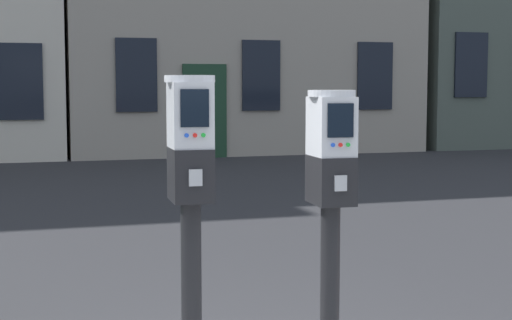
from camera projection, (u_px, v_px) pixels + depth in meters
name	position (u px, v px, depth m)	size (l,w,h in m)	color
parking_meter_near_kerb	(191.00, 186.00, 3.37)	(0.23, 0.26, 1.53)	black
parking_meter_twin_adjacent	(331.00, 190.00, 3.57)	(0.23, 0.26, 1.46)	black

